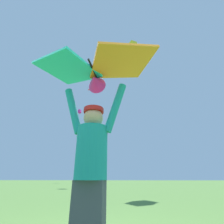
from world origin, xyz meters
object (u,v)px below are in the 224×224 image
Objects in this scene: held_stunt_kite at (94,71)px; distant_kite_red_high_left at (91,89)px; distant_kite_magenta_far_center at (80,111)px; distant_kite_yellow_overhead_distant at (133,48)px; marker_flag at (99,163)px; distant_kite_teal_mid_right at (78,136)px; kite_flyer_person at (91,168)px.

held_stunt_kite is 20.49m from distant_kite_red_high_left.
distant_kite_magenta_far_center reaches higher than held_stunt_kite.
distant_kite_yellow_overhead_distant reaches higher than marker_flag.
kite_flyer_person is at bearing -72.65° from distant_kite_teal_mid_right.
distant_kite_yellow_overhead_distant is at bearing -61.54° from distant_kite_magenta_far_center.
held_stunt_kite is 1.28× the size of distant_kite_yellow_overhead_distant.
held_stunt_kite is 35.24m from distant_kite_magenta_far_center.
distant_kite_red_high_left is 13.89m from marker_flag.
distant_kite_yellow_overhead_distant is at bearing -61.54° from distant_kite_teal_mid_right.
distant_kite_magenta_far_center is at bearing 118.46° from distant_kite_yellow_overhead_distant.
distant_kite_yellow_overhead_distant is (11.38, -20.99, -2.43)m from distant_kite_magenta_far_center.
marker_flag reaches higher than kite_flyer_person.
kite_flyer_person is 21.07m from distant_kite_red_high_left.
marker_flag is (8.41, -22.22, -7.45)m from distant_kite_teal_mid_right.
distant_kite_teal_mid_right is (-9.70, 31.05, 8.28)m from kite_flyer_person.
marker_flag is (8.47, -22.33, -13.50)m from distant_kite_magenta_far_center.
distant_kite_teal_mid_right is at bearing 112.02° from distant_kite_red_high_left.
kite_flyer_person is 1.48× the size of distant_kite_yellow_overhead_distant.
marker_flag is (-1.28, 8.89, -0.37)m from held_stunt_kite.
distant_kite_teal_mid_right is (0.06, -0.11, -6.05)m from distant_kite_magenta_far_center.
held_stunt_kite reaches higher than marker_flag.
distant_kite_magenta_far_center is 27.43m from marker_flag.
marker_flag is at bearing 98.21° from held_stunt_kite.
marker_flag is (2.77, -8.26, -10.81)m from distant_kite_red_high_left.
marker_flag is at bearing -69.22° from distant_kite_magenta_far_center.
kite_flyer_person is 33.56m from distant_kite_teal_mid_right.
kite_flyer_person is 1.20m from held_stunt_kite.
distant_kite_teal_mid_right is (-9.70, 31.11, 7.08)m from held_stunt_kite.
kite_flyer_person is at bearing -76.65° from distant_kite_red_high_left.
held_stunt_kite is 33.35m from distant_kite_teal_mid_right.
held_stunt_kite is 2.69× the size of distant_kite_teal_mid_right.
distant_kite_teal_mid_right reaches higher than held_stunt_kite.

